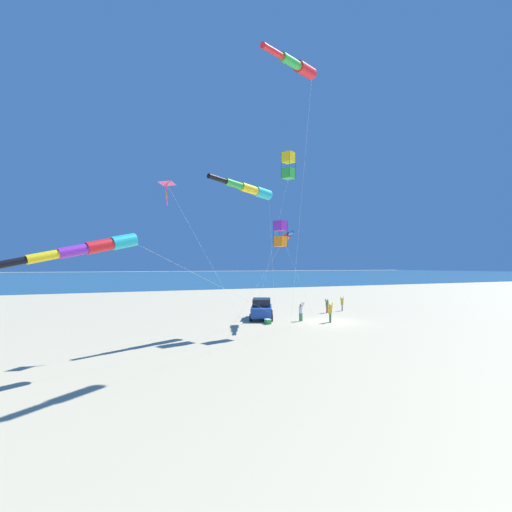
% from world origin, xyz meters
% --- Properties ---
extents(ground_plane, '(600.00, 600.00, 0.00)m').
position_xyz_m(ground_plane, '(0.00, 0.00, 0.00)').
color(ground_plane, '#C6B58C').
extents(ocean_water_strip, '(240.00, 600.00, 0.01)m').
position_xyz_m(ocean_water_strip, '(-165.00, 0.00, 0.00)').
color(ocean_water_strip, '#285B7A').
rests_on(ocean_water_strip, ground_plane).
extents(parked_car, '(4.68, 3.52, 1.85)m').
position_xyz_m(parked_car, '(-4.05, -4.83, 0.95)').
color(parked_car, '#1E479E').
rests_on(parked_car, ground_plane).
extents(cooler_box, '(0.62, 0.42, 0.42)m').
position_xyz_m(cooler_box, '(-1.13, -5.57, 0.21)').
color(cooler_box, green).
rests_on(cooler_box, ground_plane).
extents(person_adult_flyer, '(0.64, 0.57, 1.80)m').
position_xyz_m(person_adult_flyer, '(0.25, -0.21, 0.98)').
color(person_adult_flyer, '#3D7F51').
rests_on(person_adult_flyer, ground_plane).
extents(person_child_green_jacket, '(0.53, 0.53, 1.49)m').
position_xyz_m(person_child_green_jacket, '(-5.17, 3.20, 0.81)').
color(person_child_green_jacket, '#B72833').
rests_on(person_child_green_jacket, ground_plane).
extents(person_child_grey_jacket, '(0.54, 0.52, 1.52)m').
position_xyz_m(person_child_grey_jacket, '(-5.95, 5.70, 0.83)').
color(person_child_grey_jacket, '#8E6B9E').
rests_on(person_child_grey_jacket, ground_plane).
extents(person_bystander_far, '(0.41, 0.52, 1.67)m').
position_xyz_m(person_bystander_far, '(-1.36, -2.21, 0.91)').
color(person_bystander_far, '#3D7F51').
rests_on(person_bystander_far, ground_plane).
extents(kite_box_checkered_midright, '(5.69, 1.21, 13.97)m').
position_xyz_m(kite_box_checkered_midright, '(1.48, -4.97, 12.91)').
color(kite_box_checkered_midright, yellow).
rests_on(kite_box_checkered_midright, ground_plane).
extents(kite_box_magenta_far_left, '(4.71, 2.72, 8.29)m').
position_xyz_m(kite_box_magenta_far_left, '(2.72, -6.34, 7.33)').
color(kite_box_magenta_far_left, purple).
rests_on(kite_box_magenta_far_left, ground_plane).
extents(kite_windsock_blue_topmost, '(4.58, 5.00, 7.84)m').
position_xyz_m(kite_windsock_blue_topmost, '(-1.63, -3.50, 7.52)').
color(kite_windsock_blue_topmost, yellow).
rests_on(kite_windsock_blue_topmost, ground_plane).
extents(kite_windsock_green_low_center, '(9.31, 6.66, 17.46)m').
position_xyz_m(kite_windsock_green_low_center, '(8.44, -8.13, 16.64)').
color(kite_windsock_green_low_center, red).
rests_on(kite_windsock_green_low_center, ground_plane).
extents(kite_delta_rainbow_low_near, '(8.80, 8.64, 10.16)m').
position_xyz_m(kite_delta_rainbow_low_near, '(4.21, -14.87, 9.90)').
color(kite_delta_rainbow_low_near, '#EF4C93').
rests_on(kite_delta_rainbow_low_near, ground_plane).
extents(kite_windsock_red_high_left, '(5.12, 7.55, 11.13)m').
position_xyz_m(kite_windsock_red_high_left, '(1.43, -8.25, 10.75)').
color(kite_windsock_red_high_left, '#1EB7C6').
rests_on(kite_windsock_red_high_left, ground_plane).
extents(kite_windsock_purple_drifting, '(9.43, 18.61, 6.57)m').
position_xyz_m(kite_windsock_purple_drifting, '(8.52, -18.93, 5.76)').
color(kite_windsock_purple_drifting, '#1EB7C6').
rests_on(kite_windsock_purple_drifting, ground_plane).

